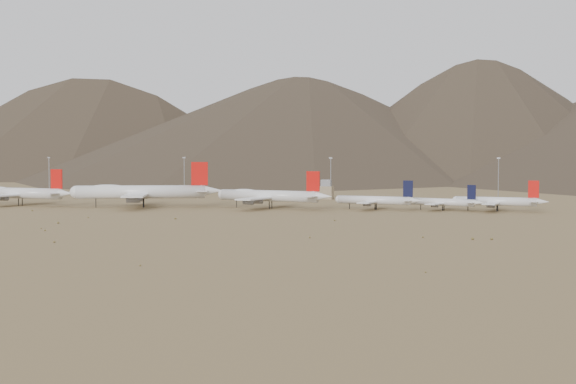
% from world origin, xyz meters
% --- Properties ---
extents(ground, '(3000.00, 3000.00, 0.00)m').
position_xyz_m(ground, '(0.00, 0.00, 0.00)').
color(ground, olive).
rests_on(ground, ground).
extents(mountain_ridge, '(4400.00, 1000.00, 300.00)m').
position_xyz_m(mountain_ridge, '(0.00, 900.00, 150.00)').
color(mountain_ridge, '#4A3C2C').
rests_on(mountain_ridge, ground).
extents(widebody_west, '(66.34, 51.76, 19.84)m').
position_xyz_m(widebody_west, '(-118.99, 20.54, 6.84)').
color(widebody_west, white).
rests_on(widebody_west, ground).
extents(widebody_centre, '(76.65, 61.01, 23.65)m').
position_xyz_m(widebody_centre, '(-49.14, 23.86, 8.15)').
color(widebody_centre, white).
rests_on(widebody_centre, ground).
extents(widebody_east, '(64.11, 50.40, 19.34)m').
position_xyz_m(widebody_east, '(18.26, 30.01, 6.67)').
color(widebody_east, white).
rests_on(widebody_east, ground).
extents(narrowbody_a, '(44.75, 32.71, 14.90)m').
position_xyz_m(narrowbody_a, '(72.46, 34.74, 4.83)').
color(narrowbody_a, white).
rests_on(narrowbody_a, ground).
extents(narrowbody_b, '(37.70, 28.13, 12.96)m').
position_xyz_m(narrowbody_b, '(105.43, 38.08, 4.21)').
color(narrowbody_b, white).
rests_on(narrowbody_b, ground).
extents(narrowbody_c, '(45.80, 33.44, 15.23)m').
position_xyz_m(narrowbody_c, '(131.23, 38.34, 4.94)').
color(narrowbody_c, white).
rests_on(narrowbody_c, ground).
extents(control_tower, '(8.00, 8.00, 12.00)m').
position_xyz_m(control_tower, '(30.00, 120.00, 5.32)').
color(control_tower, gray).
rests_on(control_tower, ground).
extents(mast_far_west, '(2.00, 0.60, 25.70)m').
position_xyz_m(mast_far_west, '(-158.78, 118.50, 14.20)').
color(mast_far_west, gray).
rests_on(mast_far_west, ground).
extents(mast_west, '(2.00, 0.60, 25.70)m').
position_xyz_m(mast_west, '(-68.57, 134.26, 14.20)').
color(mast_west, gray).
rests_on(mast_west, ground).
extents(mast_centre, '(2.00, 0.60, 25.70)m').
position_xyz_m(mast_centre, '(33.24, 117.39, 14.20)').
color(mast_centre, gray).
rests_on(mast_centre, ground).
extents(mast_east, '(2.00, 0.60, 25.70)m').
position_xyz_m(mast_east, '(132.45, 135.90, 14.20)').
color(mast_east, gray).
rests_on(mast_east, ground).
extents(desert_scrub, '(420.22, 164.31, 0.89)m').
position_xyz_m(desert_scrub, '(-1.90, -80.36, 0.32)').
color(desert_scrub, brown).
rests_on(desert_scrub, ground).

